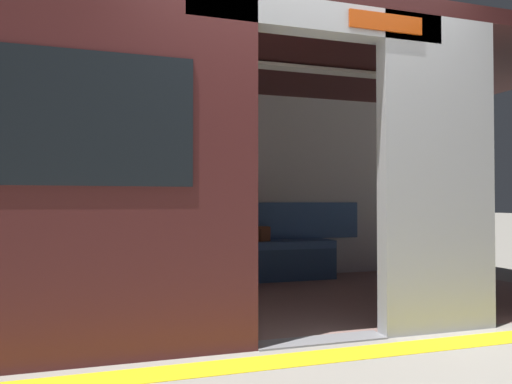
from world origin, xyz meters
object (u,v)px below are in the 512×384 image
object	(u,v)px
person_seated	(227,223)
grab_pole_door	(244,176)
train_car	(255,131)
handbag	(258,234)
book	(186,242)
bench_seat	(230,252)

from	to	relation	value
person_seated	grab_pole_door	xyz separation A→B (m)	(0.35, 1.90, 0.43)
train_car	person_seated	xyz separation A→B (m)	(-0.01, -1.07, -0.89)
handbag	grab_pole_door	world-z (taller)	grab_pole_door
train_car	book	size ratio (longest dim) A/B	29.09
person_seated	handbag	world-z (taller)	person_seated
bench_seat	handbag	xyz separation A→B (m)	(-0.34, -0.03, 0.19)
person_seated	grab_pole_door	bearing A→B (deg)	79.61
person_seated	handbag	xyz separation A→B (m)	(-0.39, -0.09, -0.13)
handbag	grab_pole_door	distance (m)	2.19
handbag	grab_pole_door	bearing A→B (deg)	69.60
train_car	person_seated	size ratio (longest dim) A/B	5.38
train_car	handbag	size ratio (longest dim) A/B	24.62
person_seated	book	bearing A→B (deg)	-11.75
grab_pole_door	book	bearing A→B (deg)	-86.89
bench_seat	person_seated	size ratio (longest dim) A/B	2.11
train_car	bench_seat	distance (m)	1.65
grab_pole_door	bench_seat	bearing A→B (deg)	-101.46
book	grab_pole_door	world-z (taller)	grab_pole_door
train_car	book	xyz separation A→B (m)	(0.45, -1.17, -1.09)
book	train_car	bearing A→B (deg)	94.01
train_car	handbag	xyz separation A→B (m)	(-0.40, -1.16, -1.02)
bench_seat	grab_pole_door	xyz separation A→B (m)	(0.39, 1.95, 0.76)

